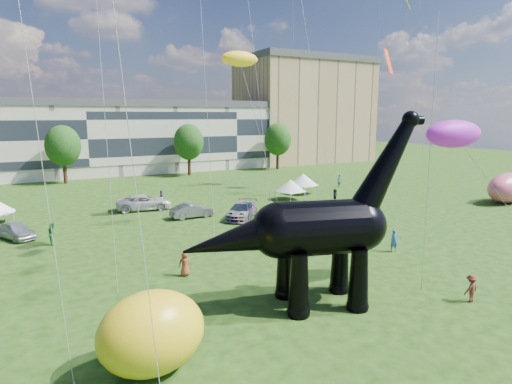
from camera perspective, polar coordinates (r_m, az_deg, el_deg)
name	(u,v)px	position (r m, az deg, el deg)	size (l,w,h in m)	color
ground	(357,292)	(26.76, 13.31, -12.87)	(220.00, 220.00, 0.00)	#16330C
terrace_row	(84,141)	(80.91, -21.95, 6.37)	(78.00, 11.00, 12.00)	beige
apartment_block	(304,113)	(100.70, 6.36, 10.49)	(28.00, 18.00, 22.00)	tan
tree_mid_left	(63,143)	(71.61, -24.37, 6.03)	(5.20, 5.20, 9.44)	#382314
tree_mid_right	(189,139)	(75.55, -8.98, 6.98)	(5.20, 5.20, 9.44)	#382314
tree_far_right	(278,137)	(83.15, 2.92, 7.37)	(5.20, 5.20, 9.44)	#382314
dinosaur_sculpture	(312,232)	(23.41, 7.43, -5.25)	(13.45, 5.47, 11.02)	black
car_silver	(16,230)	(41.77, -29.41, -4.47)	(1.74, 4.32, 1.47)	#BCBDC2
car_grey	(192,211)	(44.30, -8.52, -2.48)	(1.54, 4.41, 1.45)	slate
car_white	(144,202)	(49.01, -14.70, -1.36)	(2.77, 6.01, 1.67)	silver
car_dark	(242,211)	(43.53, -1.95, -2.50)	(2.25, 5.54, 1.61)	#595960
gazebo_near	(290,185)	(53.10, 4.60, 0.87)	(4.43, 4.43, 2.56)	silver
gazebo_far	(303,180)	(57.52, 6.30, 1.66)	(4.80, 4.80, 2.70)	silver
inflatable_pink	(508,188)	(59.45, 30.57, 0.49)	(7.24, 3.62, 3.62)	#DC5575
inflatable_yellow	(152,333)	(18.65, -13.73, -17.76)	(4.43, 3.41, 3.41)	gold
visitors	(244,222)	(38.64, -1.54, -4.05)	(46.05, 35.35, 1.84)	maroon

